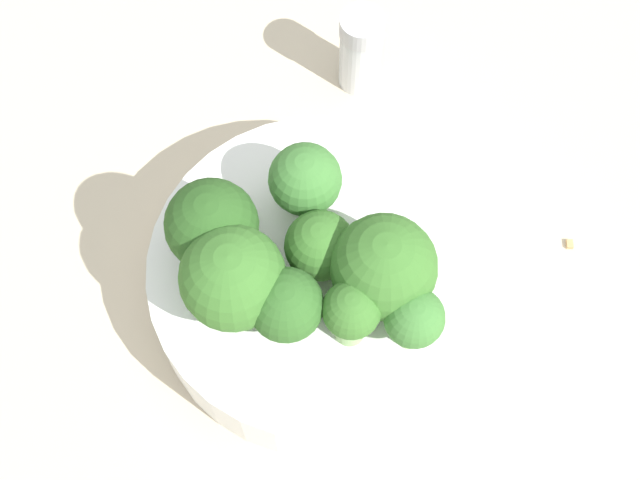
# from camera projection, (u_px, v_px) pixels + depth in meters

# --- Properties ---
(ground_plane) EXTENTS (3.00, 3.00, 0.00)m
(ground_plane) POSITION_uv_depth(u_px,v_px,m) (320.00, 296.00, 0.57)
(ground_plane) COLOR beige
(bowl) EXTENTS (0.20, 0.20, 0.05)m
(bowl) POSITION_uv_depth(u_px,v_px,m) (320.00, 281.00, 0.54)
(bowl) COLOR white
(bowl) RESTS_ON ground_plane
(broccoli_floret_0) EXTENTS (0.06, 0.06, 0.06)m
(broccoli_floret_0) POSITION_uv_depth(u_px,v_px,m) (383.00, 268.00, 0.48)
(broccoli_floret_0) COLOR #84AD66
(broccoli_floret_0) RESTS_ON bowl
(broccoli_floret_1) EXTENTS (0.05, 0.05, 0.06)m
(broccoli_floret_1) POSITION_uv_depth(u_px,v_px,m) (212.00, 226.00, 0.49)
(broccoli_floret_1) COLOR #8EB770
(broccoli_floret_1) RESTS_ON bowl
(broccoli_floret_2) EXTENTS (0.04, 0.04, 0.05)m
(broccoli_floret_2) POSITION_uv_depth(u_px,v_px,m) (305.00, 180.00, 0.51)
(broccoli_floret_2) COLOR #7A9E5B
(broccoli_floret_2) RESTS_ON bowl
(broccoli_floret_3) EXTENTS (0.04, 0.04, 0.05)m
(broccoli_floret_3) POSITION_uv_depth(u_px,v_px,m) (325.00, 241.00, 0.50)
(broccoli_floret_3) COLOR #8EB770
(broccoli_floret_3) RESTS_ON bowl
(broccoli_floret_4) EXTENTS (0.03, 0.03, 0.05)m
(broccoli_floret_4) POSITION_uv_depth(u_px,v_px,m) (351.00, 313.00, 0.47)
(broccoli_floret_4) COLOR #8EB770
(broccoli_floret_4) RESTS_ON bowl
(broccoli_floret_5) EXTENTS (0.04, 0.04, 0.06)m
(broccoli_floret_5) POSITION_uv_depth(u_px,v_px,m) (286.00, 306.00, 0.47)
(broccoli_floret_5) COLOR #84AD66
(broccoli_floret_5) RESTS_ON bowl
(broccoli_floret_6) EXTENTS (0.03, 0.03, 0.05)m
(broccoli_floret_6) POSITION_uv_depth(u_px,v_px,m) (414.00, 319.00, 0.48)
(broccoli_floret_6) COLOR #8EB770
(broccoli_floret_6) RESTS_ON bowl
(broccoli_floret_7) EXTENTS (0.06, 0.06, 0.07)m
(broccoli_floret_7) POSITION_uv_depth(u_px,v_px,m) (233.00, 279.00, 0.47)
(broccoli_floret_7) COLOR #7A9E5B
(broccoli_floret_7) RESTS_ON bowl
(pepper_shaker) EXTENTS (0.03, 0.03, 0.07)m
(pepper_shaker) POSITION_uv_depth(u_px,v_px,m) (360.00, 50.00, 0.61)
(pepper_shaker) COLOR silver
(pepper_shaker) RESTS_ON ground_plane
(almond_crumb_0) EXTENTS (0.01, 0.01, 0.01)m
(almond_crumb_0) POSITION_uv_depth(u_px,v_px,m) (570.00, 243.00, 0.58)
(almond_crumb_0) COLOR tan
(almond_crumb_0) RESTS_ON ground_plane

